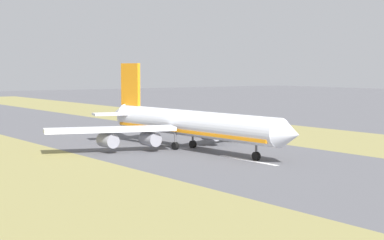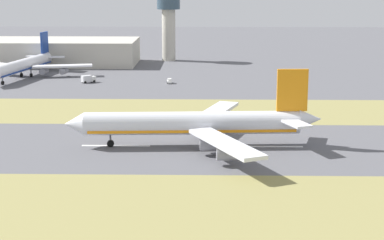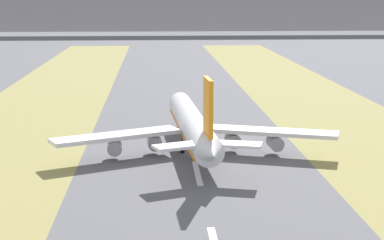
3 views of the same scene
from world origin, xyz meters
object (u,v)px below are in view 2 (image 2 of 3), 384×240
at_px(airplane_main_jet, 199,124).
at_px(terminal_building, 44,52).
at_px(apron_car, 169,81).
at_px(service_truck, 88,79).
at_px(airplane_parked_apron, 25,65).
at_px(control_tower, 169,20).

bearing_deg(airplane_main_jet, terminal_building, 26.80).
bearing_deg(terminal_building, airplane_main_jet, -153.20).
distance_m(terminal_building, apron_car, 88.85).
bearing_deg(terminal_building, apron_car, -131.36).
distance_m(service_truck, apron_car, 34.00).
xyz_separation_m(airplane_parked_apron, apron_car, (-15.29, -64.43, -4.37)).
relative_size(service_truck, apron_car, 1.31).
distance_m(airplane_main_jet, control_tower, 175.09).
xyz_separation_m(service_truck, apron_car, (-0.95, -33.98, -0.66)).
height_order(control_tower, airplane_parked_apron, control_tower).
bearing_deg(service_truck, terminal_building, 29.47).
relative_size(airplane_main_jet, control_tower, 1.96).
bearing_deg(apron_car, control_tower, 3.47).
xyz_separation_m(airplane_main_jet, apron_car, (99.84, 13.48, -5.02)).
xyz_separation_m(terminal_building, control_tower, (15.06, -62.10, 14.99)).
xyz_separation_m(airplane_main_jet, service_truck, (100.78, 47.46, -4.36)).
height_order(terminal_building, service_truck, terminal_building).
height_order(control_tower, service_truck, control_tower).
bearing_deg(airplane_main_jet, airplane_parked_apron, 34.09).
height_order(airplane_parked_apron, service_truck, airplane_parked_apron).
bearing_deg(service_truck, control_tower, -22.08).
bearing_deg(apron_car, airplane_parked_apron, 76.65).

